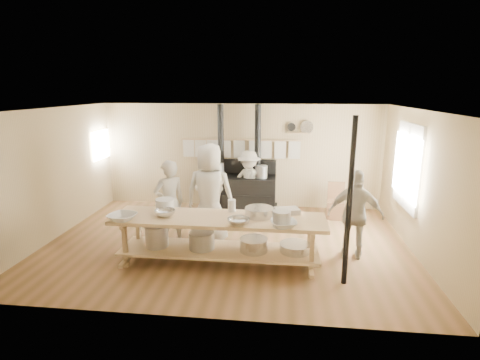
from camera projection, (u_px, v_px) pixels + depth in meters
The scene contains 24 objects.
ground at pixel (227, 243), 7.38m from camera, with size 7.00×7.00×0.00m, color brown.
room_shell at pixel (226, 162), 6.99m from camera, with size 7.00×7.00×7.00m.
window_right at pixel (408, 166), 7.22m from camera, with size 0.09×1.50×1.65m.
left_opening at pixel (101, 145), 9.31m from camera, with size 0.00×0.90×0.90m.
stove at pixel (239, 189), 9.30m from camera, with size 1.90×0.75×2.60m.
towel_rail at pixel (240, 147), 9.33m from camera, with size 3.00×0.04×0.47m.
back_wall_shelf at pixel (300, 129), 9.09m from camera, with size 0.63×0.14×0.32m.
prep_table at pixel (218, 235), 6.39m from camera, with size 3.60×0.90×0.85m.
support_post at pixel (349, 204), 5.54m from camera, with size 0.08×0.08×2.60m, color black.
cook_far_left at pixel (170, 203), 7.12m from camera, with size 0.61×0.40×1.67m, color beige.
cook_left at pixel (209, 192), 8.16m from camera, with size 0.75×0.58×1.54m, color beige.
cook_center at pixel (210, 193), 7.29m from camera, with size 0.95×0.62×1.95m, color beige.
cook_right at pixel (355, 215), 6.57m from camera, with size 0.94×0.39×1.61m, color beige.
cook_by_window at pixel (249, 182), 9.05m from camera, with size 0.98×0.57×1.52m, color beige.
chair at pixel (335, 208), 8.75m from camera, with size 0.43×0.43×0.83m.
bowl_white_a at pixel (122, 217), 6.15m from camera, with size 0.45×0.45×0.11m, color white.
bowl_steel_a at pixel (165, 213), 6.35m from camera, with size 0.35×0.35×0.11m, color silver.
bowl_white_b at pixel (284, 224), 5.86m from camera, with size 0.41×0.41×0.10m, color white.
bowl_steel_b at pixel (239, 222), 5.94m from camera, with size 0.36×0.36×0.11m, color silver.
roasting_pan at pixel (287, 211), 6.49m from camera, with size 0.41×0.27×0.09m, color #B2B2B7.
mixing_bowl_large at pixel (259, 212), 6.33m from camera, with size 0.48×0.48×0.15m, color silver.
bucket_galv at pixel (282, 219), 5.85m from camera, with size 0.28×0.28×0.26m, color gray.
deep_bowl_enamel at pixel (165, 205), 6.65m from camera, with size 0.33×0.33×0.21m, color white.
pitcher at pixel (232, 206), 6.58m from camera, with size 0.14×0.14×0.22m, color white.
Camera 1 is at (1.03, -6.80, 2.96)m, focal length 28.00 mm.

